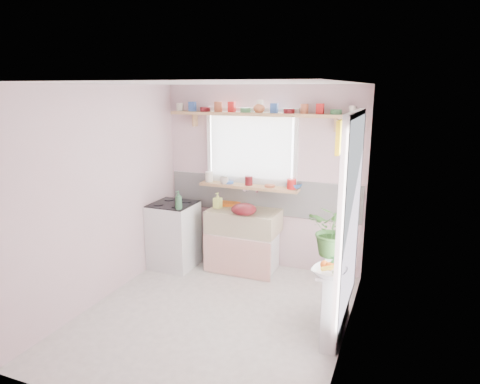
% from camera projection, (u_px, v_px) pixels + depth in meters
% --- Properties ---
extents(room, '(3.20, 3.20, 3.20)m').
position_uv_depth(room, '(295.00, 184.00, 4.94)').
color(room, white).
rests_on(room, ground).
extents(sink_unit, '(0.95, 0.65, 1.11)m').
position_uv_depth(sink_unit, '(244.00, 240.00, 5.85)').
color(sink_unit, white).
rests_on(sink_unit, ground).
extents(cooker, '(0.58, 0.58, 0.93)m').
position_uv_depth(cooker, '(174.00, 235.00, 5.96)').
color(cooker, white).
rests_on(cooker, ground).
extents(radiator_ledge, '(0.22, 0.95, 0.78)m').
position_uv_depth(radiator_ledge, '(337.00, 296.00, 4.35)').
color(radiator_ledge, white).
rests_on(radiator_ledge, ground).
extents(windowsill, '(1.40, 0.22, 0.04)m').
position_uv_depth(windowsill, '(249.00, 187.00, 5.85)').
color(windowsill, tan).
rests_on(windowsill, room).
extents(pine_shelf, '(2.52, 0.24, 0.04)m').
position_uv_depth(pine_shelf, '(260.00, 114.00, 5.55)').
color(pine_shelf, tan).
rests_on(pine_shelf, room).
extents(shelf_crockery, '(2.47, 0.11, 0.12)m').
position_uv_depth(shelf_crockery, '(258.00, 108.00, 5.54)').
color(shelf_crockery, silver).
rests_on(shelf_crockery, pine_shelf).
extents(sill_crockery, '(1.35, 0.11, 0.12)m').
position_uv_depth(sill_crockery, '(249.00, 181.00, 5.83)').
color(sill_crockery, silver).
rests_on(sill_crockery, windowsill).
extents(dish_tray, '(0.42, 0.38, 0.03)m').
position_uv_depth(dish_tray, '(228.00, 203.00, 6.05)').
color(dish_tray, orange).
rests_on(dish_tray, sink_unit).
extents(colander, '(0.35, 0.35, 0.15)m').
position_uv_depth(colander, '(244.00, 209.00, 5.53)').
color(colander, '#5D1015').
rests_on(colander, sink_unit).
extents(jade_plant, '(0.62, 0.58, 0.54)m').
position_uv_depth(jade_plant, '(334.00, 231.00, 4.33)').
color(jade_plant, '#325C24').
rests_on(jade_plant, radiator_ledge).
extents(fruit_bowl, '(0.36, 0.36, 0.08)m').
position_uv_depth(fruit_bowl, '(329.00, 272.00, 3.91)').
color(fruit_bowl, silver).
rests_on(fruit_bowl, radiator_ledge).
extents(herb_pot, '(0.14, 0.11, 0.22)m').
position_uv_depth(herb_pot, '(336.00, 267.00, 3.86)').
color(herb_pot, '#2B6729').
rests_on(herb_pot, radiator_ledge).
extents(soap_bottle_sink, '(0.11, 0.11, 0.21)m').
position_uv_depth(soap_bottle_sink, '(218.00, 200.00, 5.84)').
color(soap_bottle_sink, '#D8EB68').
rests_on(soap_bottle_sink, sink_unit).
extents(sill_cup, '(0.15, 0.15, 0.09)m').
position_uv_depth(sill_cup, '(224.00, 181.00, 5.90)').
color(sill_cup, beige).
rests_on(sill_cup, windowsill).
extents(sill_bowl, '(0.22, 0.22, 0.07)m').
position_uv_depth(sill_bowl, '(294.00, 186.00, 5.67)').
color(sill_bowl, '#315EA1').
rests_on(sill_bowl, windowsill).
extents(shelf_vase, '(0.20, 0.20, 0.16)m').
position_uv_depth(shelf_vase, '(259.00, 107.00, 5.52)').
color(shelf_vase, '#B86238').
rests_on(shelf_vase, pine_shelf).
extents(cooker_bottle, '(0.11, 0.12, 0.24)m').
position_uv_depth(cooker_bottle, '(178.00, 200.00, 5.55)').
color(cooker_bottle, '#3B764A').
rests_on(cooker_bottle, cooker).
extents(fruit, '(0.20, 0.14, 0.10)m').
position_uv_depth(fruit, '(330.00, 266.00, 3.90)').
color(fruit, orange).
rests_on(fruit, fruit_bowl).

